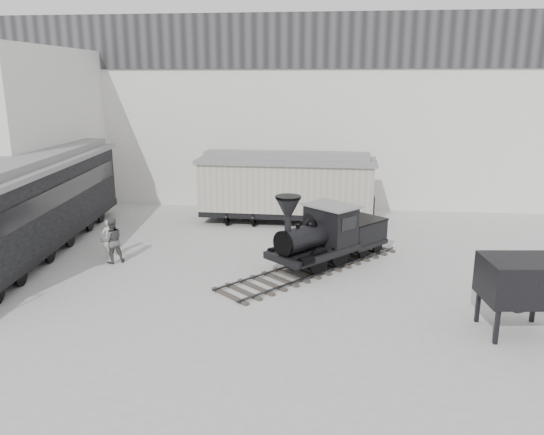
# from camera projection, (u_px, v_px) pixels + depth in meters

# --- Properties ---
(ground) EXTENTS (90.00, 90.00, 0.00)m
(ground) POSITION_uv_depth(u_px,v_px,m) (259.00, 300.00, 18.41)
(ground) COLOR #9E9E9B
(north_wall) EXTENTS (34.00, 2.51, 11.00)m
(north_wall) POSITION_uv_depth(u_px,v_px,m) (291.00, 112.00, 31.41)
(north_wall) COLOR silver
(north_wall) RESTS_ON ground
(west_pavilion) EXTENTS (7.00, 12.11, 9.00)m
(west_pavilion) POSITION_uv_depth(u_px,v_px,m) (14.00, 136.00, 28.33)
(west_pavilion) COLOR silver
(west_pavilion) RESTS_ON ground
(locomotive) EXTENTS (7.41, 7.96, 3.16)m
(locomotive) POSITION_uv_depth(u_px,v_px,m) (325.00, 238.00, 21.56)
(locomotive) COLOR #2A2722
(locomotive) RESTS_ON ground
(boxcar) EXTENTS (9.34, 3.14, 3.80)m
(boxcar) POSITION_uv_depth(u_px,v_px,m) (286.00, 186.00, 27.92)
(boxcar) COLOR black
(boxcar) RESTS_ON ground
(passenger_coach) EXTENTS (4.43, 15.11, 3.99)m
(passenger_coach) POSITION_uv_depth(u_px,v_px,m) (34.00, 203.00, 23.24)
(passenger_coach) COLOR black
(passenger_coach) RESTS_ON ground
(visitor_a) EXTENTS (0.72, 0.70, 1.66)m
(visitor_a) POSITION_uv_depth(u_px,v_px,m) (109.00, 238.00, 22.74)
(visitor_a) COLOR silver
(visitor_a) RESTS_ON ground
(visitor_b) EXTENTS (1.18, 1.12, 1.93)m
(visitor_b) POSITION_uv_depth(u_px,v_px,m) (112.00, 241.00, 21.96)
(visitor_b) COLOR #4D4D4E
(visitor_b) RESTS_ON ground
(coal_hopper) EXTENTS (2.31, 1.96, 2.33)m
(coal_hopper) POSITION_uv_depth(u_px,v_px,m) (520.00, 285.00, 15.71)
(coal_hopper) COLOR black
(coal_hopper) RESTS_ON ground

